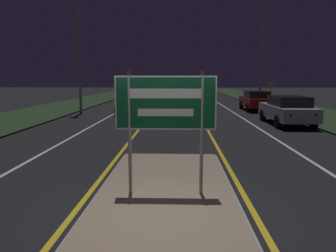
{
  "coord_description": "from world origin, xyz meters",
  "views": [
    {
      "loc": [
        0.26,
        -5.63,
        2.45
      ],
      "look_at": [
        0.0,
        2.38,
        1.27
      ],
      "focal_mm": 35.0,
      "sensor_mm": 36.0,
      "label": 1
    }
  ],
  "objects_px": {
    "streetlight_right_near": "(262,30)",
    "car_approaching_0": "(136,105)",
    "streetlight_left_near": "(77,17)",
    "car_receding_1": "(256,100)",
    "warning_sign": "(271,91)",
    "car_receding_0": "(287,110)",
    "highway_sign": "(166,108)"
  },
  "relations": [
    {
      "from": "streetlight_right_near",
      "to": "warning_sign",
      "type": "xyz_separation_m",
      "value": [
        1.73,
        3.02,
        -4.76
      ]
    },
    {
      "from": "streetlight_right_near",
      "to": "car_approaching_0",
      "type": "relative_size",
      "value": 2.2
    },
    {
      "from": "streetlight_right_near",
      "to": "warning_sign",
      "type": "distance_m",
      "value": 5.9
    },
    {
      "from": "car_receding_1",
      "to": "warning_sign",
      "type": "bearing_deg",
      "value": 61.89
    },
    {
      "from": "streetlight_right_near",
      "to": "car_receding_1",
      "type": "distance_m",
      "value": 5.48
    },
    {
      "from": "car_receding_1",
      "to": "warning_sign",
      "type": "xyz_separation_m",
      "value": [
        2.29,
        4.3,
        0.54
      ]
    },
    {
      "from": "warning_sign",
      "to": "car_approaching_0",
      "type": "bearing_deg",
      "value": -141.52
    },
    {
      "from": "car_receding_1",
      "to": "car_approaching_0",
      "type": "bearing_deg",
      "value": -153.22
    },
    {
      "from": "highway_sign",
      "to": "streetlight_right_near",
      "type": "relative_size",
      "value": 0.24
    },
    {
      "from": "car_receding_0",
      "to": "car_approaching_0",
      "type": "distance_m",
      "value": 9.0
    },
    {
      "from": "car_receding_0",
      "to": "car_approaching_0",
      "type": "relative_size",
      "value": 1.02
    },
    {
      "from": "car_receding_0",
      "to": "warning_sign",
      "type": "height_order",
      "value": "warning_sign"
    },
    {
      "from": "streetlight_left_near",
      "to": "car_receding_0",
      "type": "xyz_separation_m",
      "value": [
        12.49,
        -4.93,
        -5.64
      ]
    },
    {
      "from": "car_receding_0",
      "to": "streetlight_left_near",
      "type": "bearing_deg",
      "value": 158.46
    },
    {
      "from": "car_approaching_0",
      "to": "streetlight_left_near",
      "type": "bearing_deg",
      "value": 155.97
    },
    {
      "from": "warning_sign",
      "to": "streetlight_left_near",
      "type": "bearing_deg",
      "value": -155.45
    },
    {
      "from": "car_receding_1",
      "to": "warning_sign",
      "type": "height_order",
      "value": "warning_sign"
    },
    {
      "from": "streetlight_right_near",
      "to": "warning_sign",
      "type": "height_order",
      "value": "streetlight_right_near"
    },
    {
      "from": "car_receding_1",
      "to": "streetlight_right_near",
      "type": "bearing_deg",
      "value": 66.03
    },
    {
      "from": "car_approaching_0",
      "to": "warning_sign",
      "type": "relative_size",
      "value": 2.28
    },
    {
      "from": "warning_sign",
      "to": "highway_sign",
      "type": "bearing_deg",
      "value": -110.29
    },
    {
      "from": "streetlight_right_near",
      "to": "car_receding_0",
      "type": "xyz_separation_m",
      "value": [
        -0.65,
        -8.7,
        -5.29
      ]
    },
    {
      "from": "highway_sign",
      "to": "car_receding_0",
      "type": "relative_size",
      "value": 0.52
    },
    {
      "from": "car_receding_0",
      "to": "highway_sign",
      "type": "bearing_deg",
      "value": -118.77
    },
    {
      "from": "streetlight_left_near",
      "to": "car_receding_0",
      "type": "distance_m",
      "value": 14.56
    },
    {
      "from": "car_receding_1",
      "to": "car_approaching_0",
      "type": "height_order",
      "value": "car_receding_1"
    },
    {
      "from": "streetlight_right_near",
      "to": "car_receding_1",
      "type": "height_order",
      "value": "streetlight_right_near"
    },
    {
      "from": "streetlight_left_near",
      "to": "car_receding_0",
      "type": "relative_size",
      "value": 1.92
    },
    {
      "from": "car_receding_1",
      "to": "car_approaching_0",
      "type": "xyz_separation_m",
      "value": [
        -8.52,
        -4.3,
        -0.01
      ]
    },
    {
      "from": "streetlight_right_near",
      "to": "car_receding_1",
      "type": "xyz_separation_m",
      "value": [
        -0.57,
        -1.27,
        -5.3
      ]
    },
    {
      "from": "streetlight_left_near",
      "to": "car_receding_1",
      "type": "height_order",
      "value": "streetlight_left_near"
    },
    {
      "from": "streetlight_left_near",
      "to": "car_approaching_0",
      "type": "xyz_separation_m",
      "value": [
        4.05,
        -1.81,
        -5.66
      ]
    }
  ]
}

